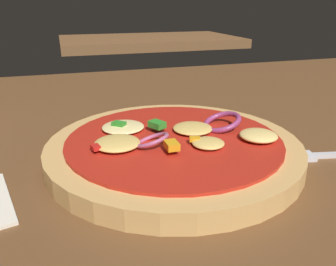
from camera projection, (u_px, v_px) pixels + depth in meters
dining_table at (220, 161)px, 0.39m from camera, size 1.43×0.97×0.04m
pizza at (174, 147)px, 0.35m from camera, size 0.26×0.26×0.04m
background_table at (150, 41)px, 1.57m from camera, size 0.80×0.46×0.04m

